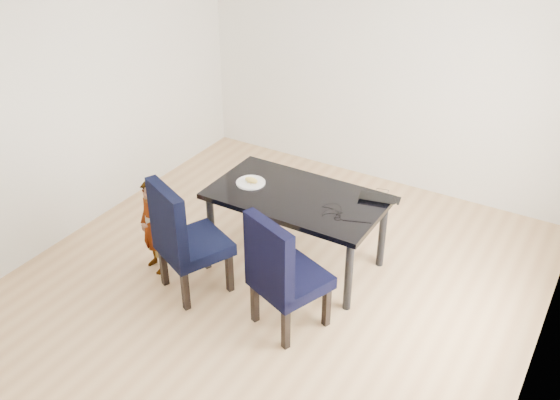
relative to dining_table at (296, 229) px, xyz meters
The scene contains 12 objects.
floor 0.63m from the dining_table, 90.00° to the right, with size 4.50×5.00×0.01m, color tan.
wall_back 2.23m from the dining_table, 90.00° to the left, with size 4.50×0.01×2.70m, color white.
wall_front 3.16m from the dining_table, 90.00° to the right, with size 4.50×0.01×2.70m, color silver.
wall_left 2.51m from the dining_table, 167.50° to the right, with size 0.01×5.00×2.70m, color white.
dining_table is the anchor object (origin of this frame).
chair_left 1.01m from the dining_table, 126.23° to the right, with size 0.53×0.56×1.11m, color black.
chair_right 0.89m from the dining_table, 63.62° to the right, with size 0.52×0.55×1.09m, color black.
child 1.33m from the dining_table, 144.87° to the right, with size 0.35×0.23×0.95m, color #DC5212.
plate 0.62m from the dining_table, behind, with size 0.28×0.28×0.02m, color silver.
sandwich 0.63m from the dining_table, behind, with size 0.14×0.06×0.05m, color gold.
laptop 0.85m from the dining_table, 27.43° to the left, with size 0.37×0.24×0.03m, color black.
cable_tangle 0.60m from the dining_table, 20.73° to the right, with size 0.16×0.16×0.01m, color black.
Camera 1 is at (2.37, -3.80, 3.61)m, focal length 40.00 mm.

